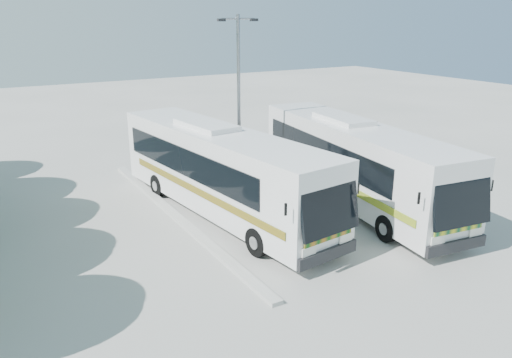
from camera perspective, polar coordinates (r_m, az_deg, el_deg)
ground at (r=20.76m, az=-1.19°, el=-4.94°), size 100.00×100.00×0.00m
kerb_divider at (r=21.51m, az=-9.20°, el=-4.12°), size 0.40×16.00×0.15m
coach_main at (r=21.04m, az=-4.00°, el=1.08°), size 4.05×13.23×3.61m
coach_adjacent at (r=22.76m, az=11.18°, el=2.04°), size 4.23×13.13×3.58m
lamppost at (r=23.96m, az=-1.98°, el=9.49°), size 2.01×0.26×8.23m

